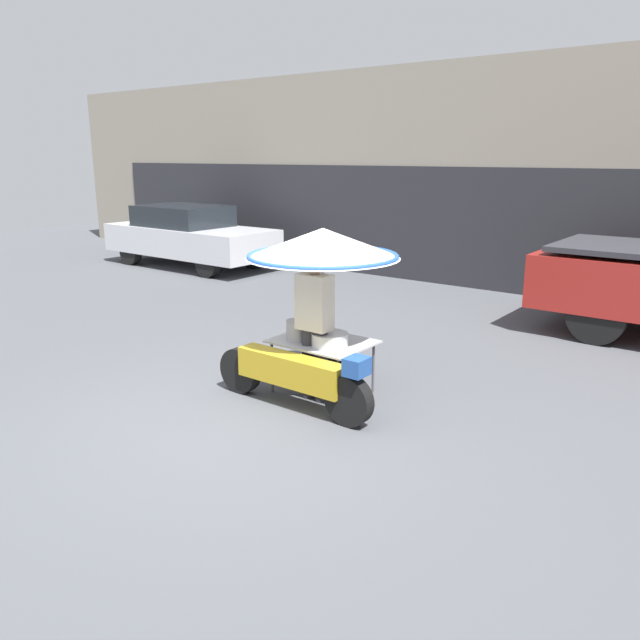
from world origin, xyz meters
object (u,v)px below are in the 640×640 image
Objects in this scene: vendor_motorcycle_cart at (319,270)px; potted_plant at (173,236)px; parked_car at (189,235)px; vendor_person at (314,320)px.

vendor_motorcycle_cart reaches higher than potted_plant.
parked_car is 2.49m from potted_plant.
parked_car is at bearing -30.72° from potted_plant.
vendor_person reaches higher than potted_plant.
potted_plant is (-9.74, 6.01, -0.99)m from vendor_motorcycle_cart.
potted_plant is (-2.12, 1.26, -0.32)m from parked_car.
vendor_motorcycle_cart is 2.57× the size of potted_plant.
potted_plant is at bearing 149.28° from parked_car.
vendor_motorcycle_cart is at bearing 108.49° from vendor_person.
parked_car is at bearing 147.44° from vendor_person.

